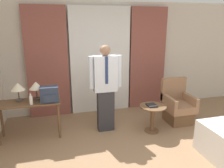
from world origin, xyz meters
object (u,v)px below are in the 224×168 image
(desk, at_px, (29,108))
(backpack, at_px, (49,94))
(table_lamp_right, at_px, (36,86))
(person, at_px, (105,86))
(book, at_px, (152,105))
(bottle_near_edge, at_px, (31,100))
(armchair, at_px, (177,107))
(side_table, at_px, (153,114))
(table_lamp_left, at_px, (18,88))

(desk, height_order, backpack, backpack)
(table_lamp_right, bearing_deg, desk, -152.47)
(table_lamp_right, height_order, person, person)
(desk, height_order, person, person)
(backpack, height_order, book, backpack)
(desk, distance_m, person, 1.54)
(bottle_near_edge, bearing_deg, book, -5.90)
(table_lamp_right, xyz_separation_m, armchair, (3.02, -0.19, -0.66))
(side_table, relative_size, book, 2.63)
(side_table, bearing_deg, bottle_near_edge, 174.01)
(bottle_near_edge, height_order, book, bottle_near_edge)
(armchair, xyz_separation_m, side_table, (-0.77, -0.31, 0.03))
(table_lamp_right, relative_size, bottle_near_edge, 1.75)
(person, bearing_deg, armchair, -0.78)
(table_lamp_left, height_order, table_lamp_right, same)
(desk, relative_size, person, 0.67)
(desk, bearing_deg, armchair, -1.91)
(bottle_near_edge, relative_size, armchair, 0.21)
(table_lamp_left, distance_m, armchair, 3.41)
(table_lamp_left, height_order, person, person)
(desk, height_order, table_lamp_right, table_lamp_right)
(person, relative_size, book, 8.31)
(book, bearing_deg, side_table, -13.88)
(side_table, bearing_deg, table_lamp_right, 167.56)
(table_lamp_left, bearing_deg, desk, -27.53)
(table_lamp_left, distance_m, book, 2.63)
(table_lamp_left, relative_size, bottle_near_edge, 1.75)
(desk, xyz_separation_m, table_lamp_left, (-0.16, 0.09, 0.39))
(desk, xyz_separation_m, book, (2.39, -0.40, -0.04))
(table_lamp_right, bearing_deg, armchair, -3.63)
(table_lamp_right, distance_m, book, 2.32)
(person, relative_size, armchair, 1.82)
(desk, distance_m, table_lamp_right, 0.44)
(desk, relative_size, book, 5.60)
(table_lamp_left, xyz_separation_m, book, (2.55, -0.49, -0.43))
(person, bearing_deg, bottle_near_edge, -176.70)
(person, height_order, book, person)
(table_lamp_left, relative_size, person, 0.20)
(table_lamp_left, height_order, bottle_near_edge, table_lamp_left)
(side_table, bearing_deg, book, 166.12)
(table_lamp_right, xyz_separation_m, person, (1.34, -0.17, -0.04))
(table_lamp_right, xyz_separation_m, bottle_near_edge, (-0.09, -0.25, -0.18))
(desk, height_order, table_lamp_left, table_lamp_left)
(bottle_near_edge, distance_m, book, 2.34)
(desk, relative_size, armchair, 1.23)
(table_lamp_left, bearing_deg, table_lamp_right, 0.00)
(armchair, height_order, side_table, armchair)
(backpack, bearing_deg, table_lamp_right, 140.79)
(desk, xyz_separation_m, bottle_near_edge, (0.07, -0.17, 0.21))
(table_lamp_right, distance_m, bottle_near_edge, 0.32)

